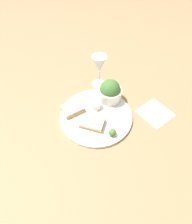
% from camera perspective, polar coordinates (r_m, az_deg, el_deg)
% --- Properties ---
extents(ground_plane, '(4.00, 4.00, 0.00)m').
position_cam_1_polar(ground_plane, '(0.82, -0.00, -1.50)').
color(ground_plane, '#93704C').
extents(dinner_plate, '(0.34, 0.34, 0.01)m').
position_cam_1_polar(dinner_plate, '(0.82, -0.00, -1.20)').
color(dinner_plate, silver).
rests_on(dinner_plate, ground_plane).
extents(salad_bowl, '(0.12, 0.12, 0.11)m').
position_cam_1_polar(salad_bowl, '(0.85, 4.56, 6.67)').
color(salad_bowl, silver).
rests_on(salad_bowl, dinner_plate).
extents(sauce_ramekin, '(0.05, 0.05, 0.03)m').
position_cam_1_polar(sauce_ramekin, '(0.83, -0.13, 2.31)').
color(sauce_ramekin, white).
rests_on(sauce_ramekin, dinner_plate).
extents(cheese_toast_near, '(0.12, 0.12, 0.03)m').
position_cam_1_polar(cheese_toast_near, '(0.77, -1.15, -3.59)').
color(cheese_toast_near, tan).
rests_on(cheese_toast_near, dinner_plate).
extents(cheese_toast_far, '(0.11, 0.09, 0.03)m').
position_cam_1_polar(cheese_toast_far, '(0.82, -7.62, 1.04)').
color(cheese_toast_far, tan).
rests_on(cheese_toast_far, dinner_plate).
extents(wine_glass, '(0.07, 0.07, 0.17)m').
position_cam_1_polar(wine_glass, '(0.90, 1.06, 14.90)').
color(wine_glass, silver).
rests_on(wine_glass, ground_plane).
extents(garnish, '(0.03, 0.03, 0.03)m').
position_cam_1_polar(garnish, '(0.74, 5.33, -6.62)').
color(garnish, '#477533').
rests_on(garnish, dinner_plate).
extents(napkin, '(0.17, 0.17, 0.01)m').
position_cam_1_polar(napkin, '(0.88, 18.80, -0.28)').
color(napkin, white).
rests_on(napkin, ground_plane).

